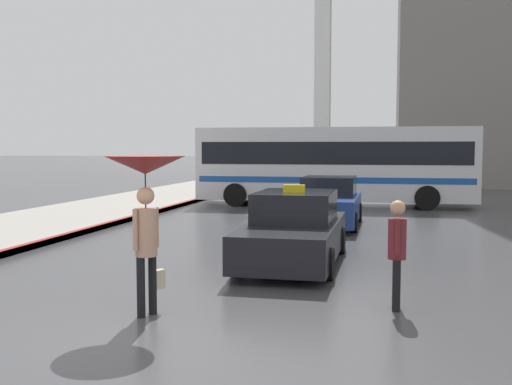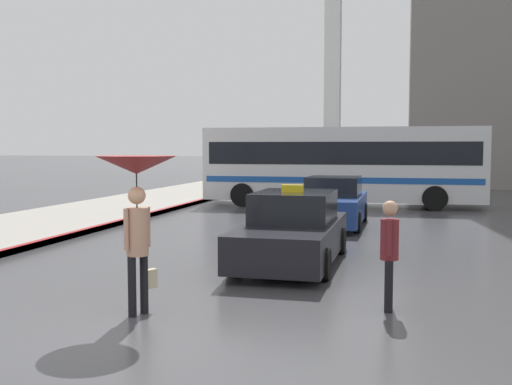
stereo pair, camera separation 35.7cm
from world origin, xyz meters
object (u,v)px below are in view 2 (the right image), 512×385
sedan_red (333,204)px  monument_cross (333,5)px  pedestrian_with_umbrella (137,185)px  pedestrian_man (389,247)px  city_bus (342,163)px  taxi (293,231)px

sedan_red → monument_cross: monument_cross is taller
pedestrian_with_umbrella → sedan_red: bearing=17.1°
sedan_red → pedestrian_with_umbrella: (-1.57, -10.58, 1.20)m
sedan_red → pedestrian_man: size_ratio=2.67×
pedestrian_with_umbrella → pedestrian_man: (3.51, 1.12, -0.94)m
monument_cross → sedan_red: bearing=-83.0°
city_bus → pedestrian_man: city_bus is taller
city_bus → monument_cross: monument_cross is taller
pedestrian_with_umbrella → pedestrian_man: pedestrian_with_umbrella is taller
pedestrian_man → monument_cross: monument_cross is taller
taxi → sedan_red: (0.11, 6.23, 0.01)m
city_bus → monument_cross: bearing=7.7°
taxi → pedestrian_with_umbrella: (-1.46, -4.35, 1.22)m
pedestrian_man → monument_cross: 28.51m
taxi → city_bus: 12.72m
sedan_red → pedestrian_with_umbrella: 10.76m
taxi → pedestrian_man: taxi is taller
pedestrian_with_umbrella → pedestrian_man: size_ratio=1.40×
pedestrian_man → city_bus: bearing=-171.3°
sedan_red → city_bus: (-0.41, 6.44, 1.10)m
pedestrian_with_umbrella → city_bus: bearing=21.6°
city_bus → pedestrian_man: size_ratio=6.88×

